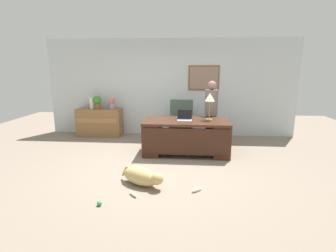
# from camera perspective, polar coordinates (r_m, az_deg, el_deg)

# --- Properties ---
(ground_plane) EXTENTS (12.00, 12.00, 0.00)m
(ground_plane) POSITION_cam_1_polar(r_m,az_deg,el_deg) (5.29, -1.66, -8.64)
(ground_plane) COLOR gray
(back_wall) EXTENTS (7.00, 0.16, 2.70)m
(back_wall) POSITION_cam_1_polar(r_m,az_deg,el_deg) (7.54, 0.54, 8.33)
(back_wall) COLOR silver
(back_wall) RESTS_ON ground_plane
(desk) EXTENTS (1.89, 0.97, 0.76)m
(desk) POSITION_cam_1_polar(r_m,az_deg,el_deg) (5.92, 3.97, -2.08)
(desk) COLOR #422316
(desk) RESTS_ON ground_plane
(credenza) EXTENTS (1.24, 0.50, 0.78)m
(credenza) POSITION_cam_1_polar(r_m,az_deg,el_deg) (7.74, -14.59, 0.81)
(credenza) COLOR olive
(credenza) RESTS_ON ground_plane
(armchair) EXTENTS (0.60, 0.59, 1.08)m
(armchair) POSITION_cam_1_polar(r_m,az_deg,el_deg) (6.94, 2.88, 0.67)
(armchair) COLOR #475B4C
(armchair) RESTS_ON ground_plane
(person_standing) EXTENTS (0.32, 0.32, 1.60)m
(person_standing) POSITION_cam_1_polar(r_m,az_deg,el_deg) (6.57, 9.33, 2.85)
(person_standing) COLOR #262323
(person_standing) RESTS_ON ground_plane
(dog_lying) EXTENTS (0.78, 0.59, 0.30)m
(dog_lying) POSITION_cam_1_polar(r_m,az_deg,el_deg) (4.44, -5.62, -10.85)
(dog_lying) COLOR tan
(dog_lying) RESTS_ON ground_plane
(laptop) EXTENTS (0.32, 0.22, 0.22)m
(laptop) POSITION_cam_1_polar(r_m,az_deg,el_deg) (5.86, 3.62, 1.80)
(laptop) COLOR #B2B5BA
(laptop) RESTS_ON desk
(desk_lamp) EXTENTS (0.22, 0.22, 0.60)m
(desk_lamp) POSITION_cam_1_polar(r_m,az_deg,el_deg) (5.88, 9.07, 5.83)
(desk_lamp) COLOR #9E8447
(desk_lamp) RESTS_ON desk
(vase_with_flowers) EXTENTS (0.17, 0.17, 0.32)m
(vase_with_flowers) POSITION_cam_1_polar(r_m,az_deg,el_deg) (7.53, -12.13, 5.07)
(vase_with_flowers) COLOR #B08FBA
(vase_with_flowers) RESTS_ON credenza
(vase_empty) EXTENTS (0.13, 0.13, 0.32)m
(vase_empty) POSITION_cam_1_polar(r_m,az_deg,el_deg) (7.72, -16.22, 4.80)
(vase_empty) COLOR silver
(vase_empty) RESTS_ON credenza
(potted_plant) EXTENTS (0.24, 0.24, 0.36)m
(potted_plant) POSITION_cam_1_polar(r_m,az_deg,el_deg) (7.66, -15.13, 5.11)
(potted_plant) COLOR brown
(potted_plant) RESTS_ON credenza
(dog_toy_ball) EXTENTS (0.07, 0.07, 0.07)m
(dog_toy_ball) POSITION_cam_1_polar(r_m,az_deg,el_deg) (3.99, -14.68, -15.96)
(dog_toy_ball) COLOR green
(dog_toy_ball) RESTS_ON ground_plane
(dog_toy_bone) EXTENTS (0.18, 0.16, 0.05)m
(dog_toy_bone) POSITION_cam_1_polar(r_m,az_deg,el_deg) (4.29, 6.22, -13.66)
(dog_toy_bone) COLOR beige
(dog_toy_bone) RESTS_ON ground_plane
(dog_toy_plush) EXTENTS (0.16, 0.18, 0.05)m
(dog_toy_plush) POSITION_cam_1_polar(r_m,az_deg,el_deg) (4.17, -7.59, -14.49)
(dog_toy_plush) COLOR beige
(dog_toy_plush) RESTS_ON ground_plane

